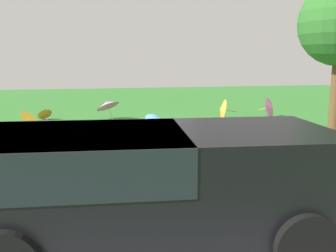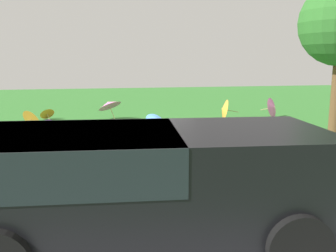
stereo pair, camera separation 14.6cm
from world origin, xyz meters
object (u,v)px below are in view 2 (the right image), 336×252
parasol_orange_1 (224,109)px  parasol_orange_2 (33,118)px  parasol_blue_1 (156,120)px  parasol_orange_0 (47,113)px  parasol_pink_2 (109,104)px  parasol_purple_0 (49,135)px  parasol_pink_0 (273,107)px  van_dark (136,178)px  park_bench (158,148)px  parasol_red_0 (148,140)px

parasol_orange_1 → parasol_orange_2: bearing=4.5°
parasol_orange_1 → parasol_blue_1: (3.10, 2.11, 0.00)m
parasol_orange_0 → parasol_pink_2: (-2.51, 0.54, 0.37)m
parasol_purple_0 → parasol_orange_2: size_ratio=0.99×
parasol_orange_1 → parasol_pink_2: bearing=-10.0°
parasol_orange_1 → parasol_purple_0: bearing=31.7°
parasol_pink_0 → parasol_pink_2: parasol_pink_2 is taller
van_dark → parasol_orange_0: size_ratio=6.41×
parasol_orange_0 → parasol_pink_0: bearing=172.3°
park_bench → parasol_orange_0: (3.41, -7.43, -0.19)m
park_bench → van_dark: bearing=76.2°
parasol_blue_1 → parasol_orange_1: bearing=-145.8°
parasol_orange_0 → park_bench: bearing=114.6°
parasol_purple_0 → parasol_blue_1: bearing=-150.9°
park_bench → parasol_pink_2: bearing=-82.5°
parasol_orange_0 → parasol_blue_1: size_ratio=0.83×
van_dark → parasol_orange_0: (2.59, -10.78, -0.64)m
parasol_purple_0 → parasol_pink_2: (-1.73, -4.70, 0.22)m
van_dark → parasol_pink_0: 11.66m
park_bench → parasol_orange_2: (3.62, -5.51, -0.10)m
parasol_pink_2 → parasol_orange_1: (-4.58, 0.81, -0.22)m
parasol_red_0 → parasol_blue_1: size_ratio=1.05×
park_bench → parasol_purple_0: size_ratio=1.90×
parasol_orange_1 → park_bench: bearing=58.9°
parasol_red_0 → parasol_purple_0: (2.58, -0.90, 0.05)m
park_bench → parasol_blue_1: 4.01m
parasol_orange_1 → parasol_blue_1: size_ratio=0.96×
van_dark → parasol_red_0: 4.73m
parasol_orange_0 → parasol_purple_0: (-0.78, 5.24, 0.14)m
parasol_orange_1 → parasol_orange_2: size_ratio=0.99×
parasol_orange_0 → parasol_blue_1: parasol_blue_1 is taller
van_dark → parasol_orange_2: bearing=-72.5°
park_bench → parasol_pink_0: (-5.88, -6.17, -0.04)m
parasol_orange_2 → parasol_orange_0: bearing=-96.3°
park_bench → parasol_purple_0: 3.43m
parasol_orange_2 → parasol_pink_2: bearing=-153.0°
parasol_red_0 → parasol_orange_1: bearing=-127.8°
van_dark → parasol_red_0: (-0.77, -4.64, -0.54)m
parasol_pink_0 → parasol_blue_1: bearing=22.5°
parasol_orange_1 → parasol_red_0: bearing=52.2°
van_dark → parasol_pink_0: van_dark is taller
van_dark → parasol_purple_0: (1.81, -5.54, -0.50)m
parasol_red_0 → parasol_pink_2: size_ratio=0.70×
parasol_red_0 → parasol_orange_0: size_ratio=1.26×
parasol_pink_0 → parasol_blue_1: (5.31, 2.20, -0.01)m
parasol_red_0 → parasol_orange_1: parasol_orange_1 is taller
parasol_pink_2 → parasol_purple_0: bearing=69.8°
park_bench → parasol_red_0: 1.29m
van_dark → parasol_purple_0: size_ratio=5.49×
parasol_red_0 → parasol_pink_2: parasol_pink_2 is taller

